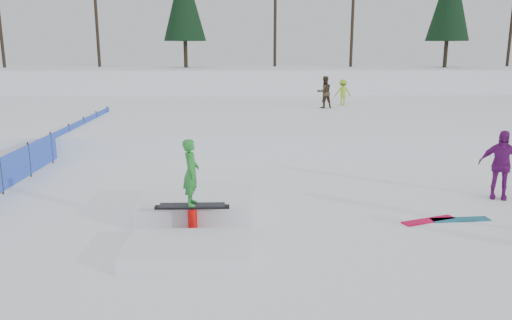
{
  "coord_description": "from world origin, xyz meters",
  "views": [
    {
      "loc": [
        0.07,
        -10.71,
        4.01
      ],
      "look_at": [
        0.5,
        2.0,
        1.1
      ],
      "focal_mm": 35.0,
      "sensor_mm": 36.0,
      "label": 1
    }
  ],
  "objects_px": {
    "jib_rail_feature": "(195,213)",
    "walker_olive": "(324,92)",
    "spectator_purple": "(501,165)",
    "walker_ygreen": "(343,92)",
    "safety_fence": "(52,148)"
  },
  "relations": [
    {
      "from": "safety_fence",
      "to": "spectator_purple",
      "type": "relative_size",
      "value": 8.61
    },
    {
      "from": "walker_olive",
      "to": "walker_ygreen",
      "type": "relative_size",
      "value": 1.18
    },
    {
      "from": "walker_ygreen",
      "to": "spectator_purple",
      "type": "xyz_separation_m",
      "value": [
        1.18,
        -14.96,
        -0.58
      ]
    },
    {
      "from": "safety_fence",
      "to": "walker_olive",
      "type": "height_order",
      "value": "walker_olive"
    },
    {
      "from": "spectator_purple",
      "to": "jib_rail_feature",
      "type": "height_order",
      "value": "jib_rail_feature"
    },
    {
      "from": "spectator_purple",
      "to": "safety_fence",
      "type": "bearing_deg",
      "value": -175.46
    },
    {
      "from": "safety_fence",
      "to": "jib_rail_feature",
      "type": "distance_m",
      "value": 8.52
    },
    {
      "from": "walker_olive",
      "to": "walker_ygreen",
      "type": "height_order",
      "value": "walker_olive"
    },
    {
      "from": "walker_olive",
      "to": "spectator_purple",
      "type": "bearing_deg",
      "value": 87.52
    },
    {
      "from": "safety_fence",
      "to": "jib_rail_feature",
      "type": "height_order",
      "value": "jib_rail_feature"
    },
    {
      "from": "walker_ygreen",
      "to": "spectator_purple",
      "type": "distance_m",
      "value": 15.02
    },
    {
      "from": "walker_olive",
      "to": "jib_rail_feature",
      "type": "distance_m",
      "value": 16.5
    },
    {
      "from": "jib_rail_feature",
      "to": "walker_olive",
      "type": "bearing_deg",
      "value": 70.3
    },
    {
      "from": "walker_olive",
      "to": "walker_ygreen",
      "type": "distance_m",
      "value": 1.82
    },
    {
      "from": "jib_rail_feature",
      "to": "walker_ygreen",
      "type": "bearing_deg",
      "value": 67.97
    }
  ]
}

